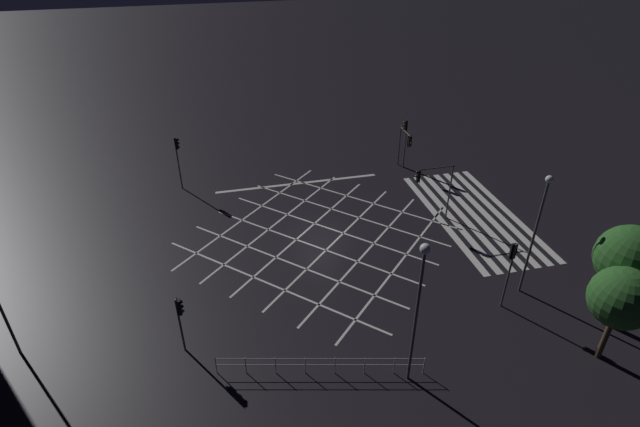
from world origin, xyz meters
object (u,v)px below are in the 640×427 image
(traffic_light_se_main, at_px, (406,142))
(street_lamp_east, at_px, (419,293))
(street_tree_far, at_px, (629,258))
(traffic_light_ne_cross, at_px, (178,153))
(street_lamp_far, at_px, (538,221))
(traffic_light_se_cross, at_px, (405,134))
(traffic_light_median_south, at_px, (433,181))
(traffic_light_sw_main, at_px, (511,262))
(street_tree_near, at_px, (622,298))
(traffic_light_nw_cross, at_px, (180,314))

(traffic_light_se_main, distance_m, street_lamp_east, 22.65)
(street_tree_far, bearing_deg, street_lamp_east, 94.93)
(traffic_light_ne_cross, xyz_separation_m, street_tree_far, (-21.20, -22.48, 1.25))
(street_lamp_east, height_order, street_lamp_far, street_lamp_east)
(traffic_light_ne_cross, relative_size, street_lamp_east, 0.56)
(traffic_light_se_cross, relative_size, street_lamp_far, 0.57)
(traffic_light_se_cross, relative_size, street_lamp_east, 0.55)
(traffic_light_ne_cross, height_order, street_tree_far, street_tree_far)
(traffic_light_ne_cross, distance_m, street_lamp_east, 24.70)
(traffic_light_se_cross, height_order, street_lamp_east, street_lamp_east)
(traffic_light_median_south, bearing_deg, street_lamp_far, 103.63)
(traffic_light_sw_main, relative_size, street_tree_far, 0.70)
(traffic_light_median_south, height_order, traffic_light_ne_cross, traffic_light_ne_cross)
(traffic_light_se_cross, bearing_deg, traffic_light_median_south, 80.99)
(traffic_light_se_main, relative_size, street_lamp_far, 0.48)
(street_tree_near, bearing_deg, traffic_light_se_main, 5.02)
(traffic_light_sw_main, height_order, traffic_light_se_main, traffic_light_sw_main)
(traffic_light_sw_main, xyz_separation_m, traffic_light_ne_cross, (18.58, 17.67, 0.09))
(traffic_light_median_south, xyz_separation_m, traffic_light_ne_cross, (9.13, 17.37, -0.07))
(street_lamp_far, bearing_deg, street_lamp_east, 116.83)
(street_lamp_east, distance_m, street_tree_far, 12.06)
(street_lamp_east, xyz_separation_m, street_lamp_far, (4.53, -8.95, -0.48))
(traffic_light_se_cross, bearing_deg, traffic_light_ne_cross, -1.89)
(traffic_light_nw_cross, bearing_deg, street_tree_near, -14.77)
(traffic_light_sw_main, bearing_deg, street_lamp_far, -64.09)
(street_tree_far, bearing_deg, traffic_light_se_main, 11.16)
(traffic_light_median_south, xyz_separation_m, street_tree_far, (-12.07, -5.10, 1.19))
(traffic_light_sw_main, bearing_deg, traffic_light_se_cross, -3.36)
(traffic_light_sw_main, xyz_separation_m, street_lamp_far, (0.87, -1.78, 1.86))
(traffic_light_ne_cross, bearing_deg, street_tree_near, -48.60)
(traffic_light_nw_cross, relative_size, street_tree_near, 0.63)
(traffic_light_ne_cross, distance_m, street_lamp_far, 26.37)
(traffic_light_nw_cross, height_order, street_tree_far, street_tree_far)
(traffic_light_ne_cross, bearing_deg, traffic_light_se_cross, -1.89)
(traffic_light_nw_cross, xyz_separation_m, street_tree_near, (-5.38, -20.42, 1.44))
(traffic_light_sw_main, height_order, street_lamp_far, street_lamp_far)
(traffic_light_se_main, height_order, street_lamp_far, street_lamp_far)
(traffic_light_nw_cross, xyz_separation_m, street_tree_far, (-3.37, -22.42, 1.95))
(traffic_light_ne_cross, bearing_deg, street_lamp_east, -64.72)
(traffic_light_se_main, relative_size, traffic_light_se_cross, 0.84)
(traffic_light_median_south, relative_size, street_tree_far, 0.71)
(street_lamp_east, height_order, street_tree_near, street_lamp_east)
(traffic_light_se_cross, xyz_separation_m, street_tree_far, (-20.59, -3.75, 1.26))
(traffic_light_median_south, bearing_deg, traffic_light_se_cross, -99.01)
(traffic_light_ne_cross, distance_m, street_tree_near, 30.96)
(traffic_light_se_cross, bearing_deg, traffic_light_se_main, 73.54)
(street_lamp_far, bearing_deg, traffic_light_se_cross, 2.44)
(traffic_light_ne_cross, height_order, street_lamp_far, street_lamp_far)
(traffic_light_se_cross, distance_m, street_tree_far, 20.96)
(traffic_light_sw_main, distance_m, street_tree_near, 5.48)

